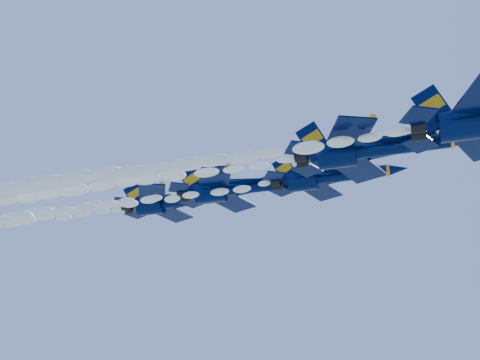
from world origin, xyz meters
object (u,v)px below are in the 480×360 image
(jet_second, at_px, (373,149))
(jet_third, at_px, (330,177))
(jet_fourth, at_px, (238,188))
(jet_fifth, at_px, (174,202))

(jet_second, distance_m, jet_third, 13.33)
(jet_second, bearing_deg, jet_fourth, 140.65)
(jet_third, xyz_separation_m, jet_fourth, (-11.91, 2.88, 1.34))
(jet_second, xyz_separation_m, jet_fourth, (-17.64, 14.46, 4.59))
(jet_fifth, bearing_deg, jet_third, -22.75)
(jet_second, bearing_deg, jet_third, 116.34)
(jet_third, xyz_separation_m, jet_fifth, (-23.05, 9.66, 3.66))
(jet_second, bearing_deg, jet_fifth, 143.57)
(jet_third, height_order, jet_fourth, jet_fourth)
(jet_fourth, relative_size, jet_fifth, 1.03)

